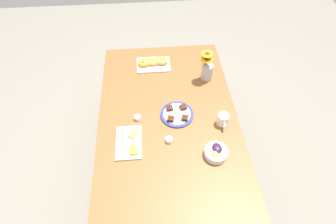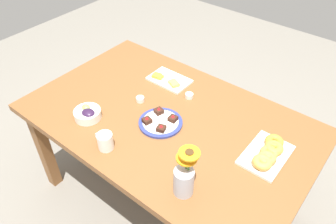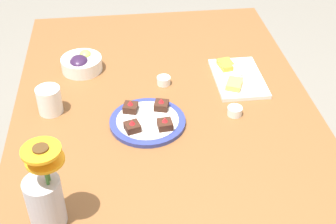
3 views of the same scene
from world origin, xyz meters
name	(u,v)px [view 3 (image 3 of 3)]	position (x,y,z in m)	size (l,w,h in m)	color
dining_table	(168,142)	(0.00, 0.00, 0.65)	(1.60, 1.00, 0.74)	brown
coffee_mug	(49,100)	(0.10, 0.37, 0.79)	(0.11, 0.08, 0.09)	white
grape_bowl	(82,63)	(0.35, 0.28, 0.77)	(0.15, 0.15, 0.07)	white
cheese_platter	(237,77)	(0.22, -0.28, 0.75)	(0.26, 0.17, 0.03)	white
jam_cup_honey	(235,111)	(0.01, -0.22, 0.76)	(0.05, 0.05, 0.03)	white
jam_cup_berry	(164,80)	(0.22, -0.01, 0.76)	(0.05, 0.05, 0.03)	white
dessert_plate	(147,120)	(0.00, 0.07, 0.75)	(0.24, 0.24, 0.05)	navy
flower_vase	(45,197)	(-0.36, 0.34, 0.83)	(0.10, 0.11, 0.25)	#B2B2BC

